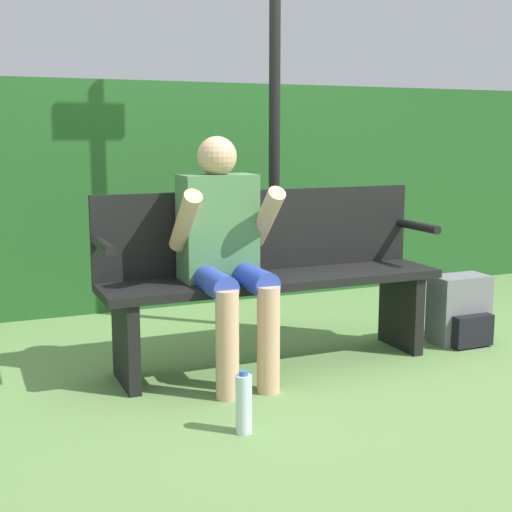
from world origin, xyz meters
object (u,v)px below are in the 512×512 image
at_px(parked_car, 277,161).
at_px(signpost, 275,72).
at_px(water_bottle, 244,403).
at_px(park_bench, 270,272).
at_px(backpack, 460,311).
at_px(person_seated, 225,244).

bearing_deg(parked_car, signpost, -110.70).
bearing_deg(water_bottle, parked_car, 64.76).
bearing_deg(park_bench, backpack, -5.67).
xyz_separation_m(park_bench, signpost, (0.30, 0.60, 1.10)).
relative_size(park_bench, water_bottle, 6.87).
relative_size(backpack, water_bottle, 1.50).
distance_m(person_seated, water_bottle, 0.92).
relative_size(park_bench, backpack, 4.57).
xyz_separation_m(person_seated, backpack, (1.50, 0.01, -0.50)).
distance_m(backpack, parked_car, 12.53).
bearing_deg(person_seated, park_bench, 22.38).
xyz_separation_m(park_bench, backpack, (1.19, -0.12, -0.31)).
xyz_separation_m(person_seated, parked_car, (5.71, 11.80, -0.08)).
height_order(person_seated, water_bottle, person_seated).
bearing_deg(person_seated, parked_car, 64.17).
bearing_deg(signpost, person_seated, -129.71).
bearing_deg(water_bottle, park_bench, 59.54).
distance_m(park_bench, parked_car, 12.86).
xyz_separation_m(person_seated, signpost, (0.61, 0.73, 0.91)).
height_order(park_bench, person_seated, person_seated).
relative_size(park_bench, person_seated, 1.52).
height_order(backpack, parked_car, parked_car).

